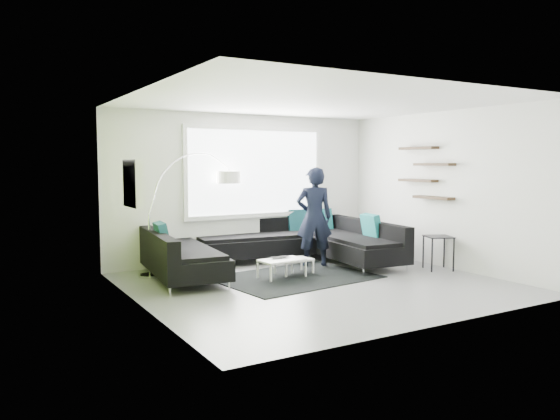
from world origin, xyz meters
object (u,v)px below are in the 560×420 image
Objects in this scene: sectional_sofa at (270,246)px; arc_lamp at (149,215)px; side_table at (438,253)px; person at (314,217)px; coffee_table at (288,267)px; laptop at (281,258)px.

sectional_sofa is 2.18× the size of arc_lamp.
person is at bearing 141.04° from side_table.
coffee_table is 1.59× the size of side_table.
coffee_table is 1.25m from person.
arc_lamp reaches higher than coffee_table.
sectional_sofa reaches higher than side_table.
coffee_table is 2.88× the size of laptop.
sectional_sofa is at bearing 12.44° from person.
side_table is (2.56, -0.86, 0.14)m from coffee_table.
sectional_sofa is 2.18m from arc_lamp.
coffee_table is 0.53× the size of person.
side_table is at bearing -34.01° from arc_lamp.
sectional_sofa is at bearing 81.60° from coffee_table.
person is (0.82, -0.17, 0.50)m from sectional_sofa.
person reaches higher than coffee_table.
person is at bearing -22.29° from arc_lamp.
person is at bearing -5.63° from sectional_sofa.
coffee_table is 2.45m from arc_lamp.
person is (-1.70, 1.38, 0.60)m from side_table.
sectional_sofa is 7.50× the size of side_table.
person is at bearing 25.92° from coffee_table.
side_table is 2.27m from person.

